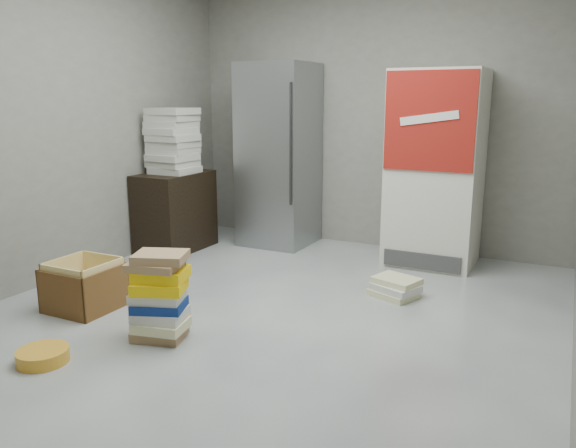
{
  "coord_description": "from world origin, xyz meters",
  "views": [
    {
      "loc": [
        1.89,
        -3.13,
        1.54
      ],
      "look_at": [
        -0.07,
        0.7,
        0.58
      ],
      "focal_mm": 35.0,
      "sensor_mm": 36.0,
      "label": 1
    }
  ],
  "objects_px": {
    "phonebook_stack_main": "(160,296)",
    "cardboard_box": "(85,289)",
    "coke_cooler": "(435,169)",
    "wood_shelf": "(175,212)",
    "steel_fridge": "(279,156)"
  },
  "relations": [
    {
      "from": "cardboard_box",
      "to": "steel_fridge",
      "type": "bearing_deg",
      "value": 80.64
    },
    {
      "from": "coke_cooler",
      "to": "wood_shelf",
      "type": "distance_m",
      "value": 2.63
    },
    {
      "from": "steel_fridge",
      "to": "cardboard_box",
      "type": "xyz_separation_m",
      "value": [
        -0.37,
        -2.41,
        -0.8
      ]
    },
    {
      "from": "phonebook_stack_main",
      "to": "cardboard_box",
      "type": "height_order",
      "value": "phonebook_stack_main"
    },
    {
      "from": "coke_cooler",
      "to": "phonebook_stack_main",
      "type": "height_order",
      "value": "coke_cooler"
    },
    {
      "from": "steel_fridge",
      "to": "phonebook_stack_main",
      "type": "height_order",
      "value": "steel_fridge"
    },
    {
      "from": "coke_cooler",
      "to": "wood_shelf",
      "type": "relative_size",
      "value": 2.25
    },
    {
      "from": "coke_cooler",
      "to": "cardboard_box",
      "type": "xyz_separation_m",
      "value": [
        -2.02,
        -2.4,
        -0.75
      ]
    },
    {
      "from": "phonebook_stack_main",
      "to": "steel_fridge",
      "type": "bearing_deg",
      "value": 83.28
    },
    {
      "from": "coke_cooler",
      "to": "cardboard_box",
      "type": "height_order",
      "value": "coke_cooler"
    },
    {
      "from": "phonebook_stack_main",
      "to": "cardboard_box",
      "type": "relative_size",
      "value": 1.25
    },
    {
      "from": "wood_shelf",
      "to": "phonebook_stack_main",
      "type": "xyz_separation_m",
      "value": [
        1.31,
        -1.85,
        -0.11
      ]
    },
    {
      "from": "coke_cooler",
      "to": "wood_shelf",
      "type": "height_order",
      "value": "coke_cooler"
    },
    {
      "from": "coke_cooler",
      "to": "wood_shelf",
      "type": "xyz_separation_m",
      "value": [
        -2.48,
        -0.72,
        -0.5
      ]
    },
    {
      "from": "cardboard_box",
      "to": "wood_shelf",
      "type": "bearing_deg",
      "value": 104.7
    }
  ]
}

